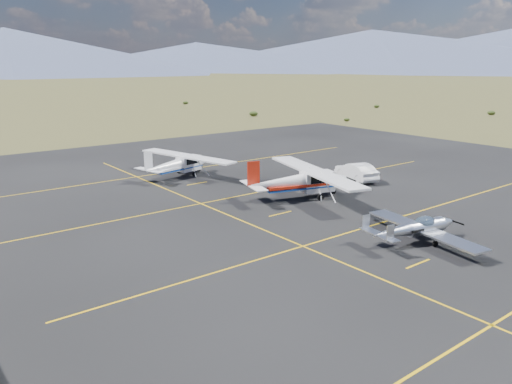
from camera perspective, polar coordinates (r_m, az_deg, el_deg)
name	(u,v)px	position (r m, az deg, el deg)	size (l,w,h in m)	color
ground	(398,234)	(31.53, 15.93, -4.64)	(1600.00, 1600.00, 0.00)	#383D1C
apron	(317,208)	(35.86, 6.97, -1.82)	(72.00, 72.00, 0.02)	black
aircraft_low_wing	(416,228)	(30.17, 17.84, -3.96)	(5.98, 8.25, 1.78)	silver
aircraft_cessna	(300,180)	(37.90, 5.08, 1.33)	(8.27, 12.37, 3.15)	white
aircraft_plain	(178,163)	(45.43, -8.88, 3.24)	(7.04, 10.90, 2.76)	white
sedan	(356,171)	(44.63, 11.38, 2.34)	(1.64, 4.69, 1.55)	white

